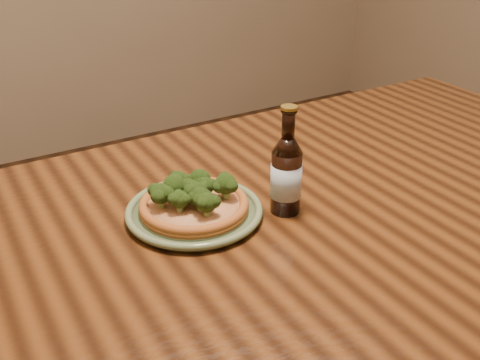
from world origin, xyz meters
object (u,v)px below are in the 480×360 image
plate (194,211)px  pizza (193,201)px  table (309,241)px  beer_bottle (286,174)px

plate → pizza: pizza is taller
pizza → table: bearing=-16.0°
plate → pizza: size_ratio=1.26×
pizza → beer_bottle: bearing=-23.5°
pizza → plate: bearing=-67.0°
pizza → beer_bottle: (0.16, -0.07, 0.05)m
pizza → beer_bottle: beer_bottle is taller
plate → beer_bottle: bearing=-23.3°
beer_bottle → plate: bearing=169.1°
pizza → beer_bottle: size_ratio=0.97×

